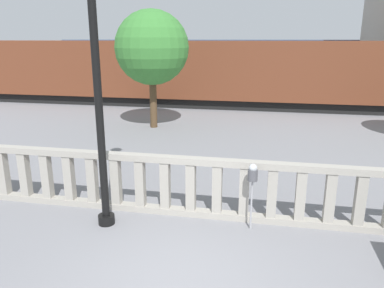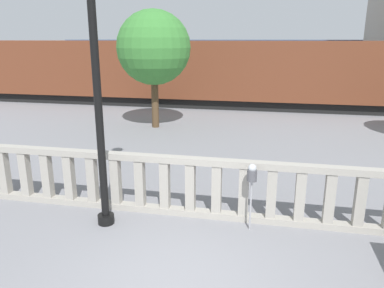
% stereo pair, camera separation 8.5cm
% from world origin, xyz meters
% --- Properties ---
extents(ground_plane, '(160.00, 160.00, 0.00)m').
position_xyz_m(ground_plane, '(0.00, 0.00, 0.00)').
color(ground_plane, slate).
extents(balustrade, '(12.94, 0.24, 1.35)m').
position_xyz_m(balustrade, '(-0.00, 2.47, 0.67)').
color(balustrade, '#9E998E').
rests_on(balustrade, ground).
extents(lamppost, '(0.40, 0.40, 7.08)m').
position_xyz_m(lamppost, '(-1.97, 1.73, 3.99)').
color(lamppost, black).
rests_on(lamppost, ground).
extents(parking_meter, '(0.20, 0.20, 1.42)m').
position_xyz_m(parking_meter, '(1.04, 2.09, 1.16)').
color(parking_meter, '#99999E').
rests_on(parking_meter, ground).
extents(train_near, '(27.32, 2.75, 4.28)m').
position_xyz_m(train_near, '(-2.28, 16.40, 1.93)').
color(train_near, black).
rests_on(train_near, ground).
extents(train_far, '(29.16, 3.14, 4.30)m').
position_xyz_m(train_far, '(-1.70, 27.42, 1.93)').
color(train_far, black).
rests_on(train_far, ground).
extents(tree_left, '(3.13, 3.13, 4.99)m').
position_xyz_m(tree_left, '(-3.61, 10.60, 3.41)').
color(tree_left, '#4C3823').
rests_on(tree_left, ground).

